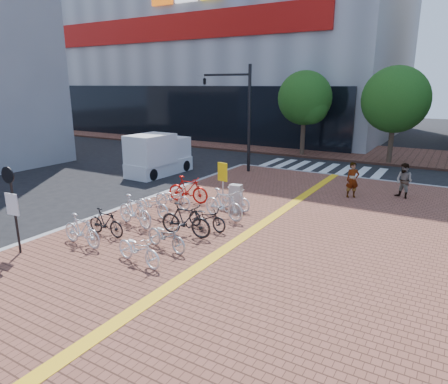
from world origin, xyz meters
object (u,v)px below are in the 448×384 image
Objects in this scene: bike_0 at (82,230)px; bike_9 at (207,217)px; bike_6 at (139,249)px; box_truck at (158,155)px; yellow_sign at (222,176)px; bike_10 at (223,204)px; bike_11 at (234,199)px; notice_sign at (12,200)px; bike_3 at (152,204)px; bike_7 at (166,236)px; bike_5 at (188,189)px; pedestrian_b at (404,181)px; bike_1 at (106,222)px; traffic_light_pole at (228,98)px; bike_2 at (135,211)px; bike_4 at (172,198)px; bike_8 at (186,220)px; utility_box at (236,197)px; pedestrian_a at (352,180)px.

bike_0 is 4.18m from bike_9.
box_truck is (-7.61, 10.05, 0.52)m from bike_6.
box_truck is at bearing 150.28° from yellow_sign.
bike_11 is at bearing 20.39° from bike_10.
bike_10 is 0.72× the size of notice_sign.
bike_7 is (2.53, -2.30, -0.02)m from bike_3.
bike_7 is (2.44, -4.56, -0.13)m from bike_5.
yellow_sign is at bearing 43.80° from bike_10.
bike_7 is 11.49m from pedestrian_b.
bike_1 is at bearing -172.19° from bike_3.
pedestrian_b is at bearing -8.97° from traffic_light_pole.
bike_10 is 1.06× the size of yellow_sign.
bike_2 is at bearing 68.72° from notice_sign.
bike_1 is 3.62m from bike_4.
bike_2 is at bearing -1.60° from bike_0.
bike_9 is 6.15m from notice_sign.
bike_11 is (2.35, 4.70, 0.00)m from bike_1.
bike_8 is 3.94m from yellow_sign.
pedestrian_b reaches higher than bike_1.
bike_9 is (2.57, -1.35, -0.02)m from bike_4.
yellow_sign is (-1.07, 2.87, 0.82)m from bike_9.
bike_11 is at bearing 12.38° from bike_7.
pedestrian_b reaches higher than bike_9.
bike_6 is 0.92× the size of bike_8.
bike_2 is (0.20, 1.21, 0.10)m from bike_1.
utility_box is (-0.22, 2.51, 0.09)m from bike_9.
bike_8 is (-0.17, 1.25, 0.12)m from bike_7.
bike_0 is at bearing -179.39° from bike_1.
bike_5 is at bearing -39.46° from box_truck.
bike_10 is at bearing -60.92° from traffic_light_pole.
bike_5 is at bearing 13.63° from bike_2.
yellow_sign is (1.50, 1.52, 0.80)m from bike_4.
box_truck is at bearing 44.19° from bike_5.
pedestrian_a is 0.27× the size of traffic_light_pole.
bike_11 is at bearing -163.65° from pedestrian_a.
bike_6 reaches higher than bike_9.
yellow_sign is (-0.82, 3.79, 0.69)m from bike_8.
bike_1 is at bearing 3.71° from bike_0.
bike_10 is (0.18, 2.20, 0.01)m from bike_8.
notice_sign is (-2.73, -7.54, 0.43)m from yellow_sign.
bike_7 is 1.08× the size of pedestrian_b.
pedestrian_a is at bearing -33.14° from bike_1.
bike_4 is at bearing 100.09° from bike_10.
traffic_light_pole reaches higher than bike_1.
yellow_sign is at bearing 16.20° from bike_6.
yellow_sign reaches higher than bike_8.
pedestrian_a reaches higher than utility_box.
pedestrian_b is at bearing -29.52° from bike_2.
bike_8 is (2.36, -1.05, 0.10)m from bike_3.
bike_7 is 0.41× the size of box_truck.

